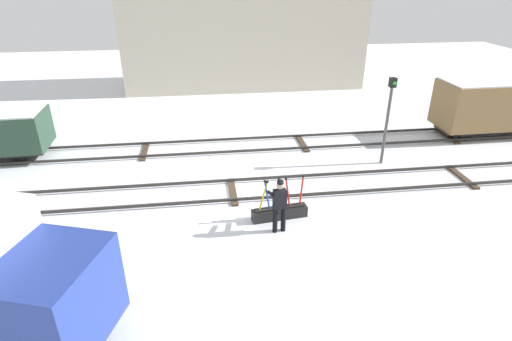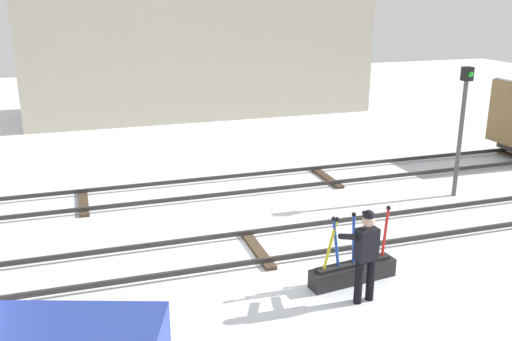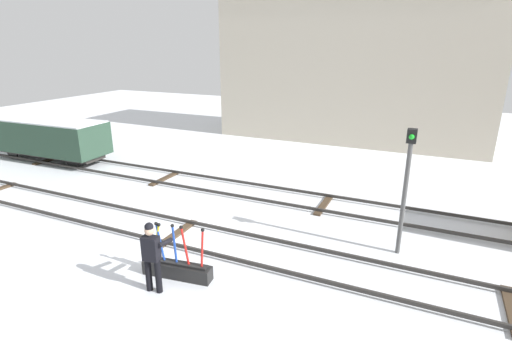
{
  "view_description": "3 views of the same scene",
  "coord_description": "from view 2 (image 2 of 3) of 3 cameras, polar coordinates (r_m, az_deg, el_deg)",
  "views": [
    {
      "loc": [
        -0.87,
        -12.81,
        7.21
      ],
      "look_at": [
        0.87,
        0.22,
        0.72
      ],
      "focal_mm": 28.78,
      "sensor_mm": 36.0,
      "label": 1
    },
    {
      "loc": [
        -3.41,
        -10.57,
        5.35
      ],
      "look_at": [
        0.28,
        0.95,
        1.52
      ],
      "focal_mm": 39.41,
      "sensor_mm": 36.0,
      "label": 2
    },
    {
      "loc": [
        6.66,
        -8.77,
        5.58
      ],
      "look_at": [
        1.59,
        2.39,
        1.59
      ],
      "focal_mm": 27.33,
      "sensor_mm": 36.0,
      "label": 3
    }
  ],
  "objects": [
    {
      "name": "apartment_building",
      "position": [
        26.56,
        -6.08,
        15.14
      ],
      "size": [
        15.59,
        5.24,
        8.54
      ],
      "color": "beige",
      "rests_on": "ground_plane"
    },
    {
      "name": "track_siding_near",
      "position": [
        15.94,
        -4.4,
        -1.69
      ],
      "size": [
        44.0,
        1.94,
        0.18
      ],
      "color": "#2D2B28",
      "rests_on": "ground_plane"
    },
    {
      "name": "ground_plane",
      "position": [
        12.33,
        0.11,
        -8.15
      ],
      "size": [
        60.0,
        60.0,
        0.0
      ],
      "primitive_type": "plane",
      "color": "silver"
    },
    {
      "name": "switch_lever_frame",
      "position": [
        11.16,
        9.81,
        -9.88
      ],
      "size": [
        1.83,
        0.59,
        1.45
      ],
      "rotation": [
        0.0,
        0.0,
        0.13
      ],
      "color": "black",
      "rests_on": "ground_plane"
    },
    {
      "name": "rail_worker",
      "position": [
        10.22,
        11.05,
        -7.95
      ],
      "size": [
        0.6,
        0.73,
        1.78
      ],
      "rotation": [
        0.0,
        0.0,
        0.13
      ],
      "color": "black",
      "rests_on": "ground_plane"
    },
    {
      "name": "track_main_line",
      "position": [
        12.28,
        0.11,
        -7.69
      ],
      "size": [
        44.0,
        1.94,
        0.18
      ],
      "color": "#2D2B28",
      "rests_on": "ground_plane"
    },
    {
      "name": "signal_post",
      "position": [
        15.93,
        20.21,
        5.02
      ],
      "size": [
        0.24,
        0.32,
        3.53
      ],
      "color": "#4C4C4C",
      "rests_on": "ground_plane"
    }
  ]
}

